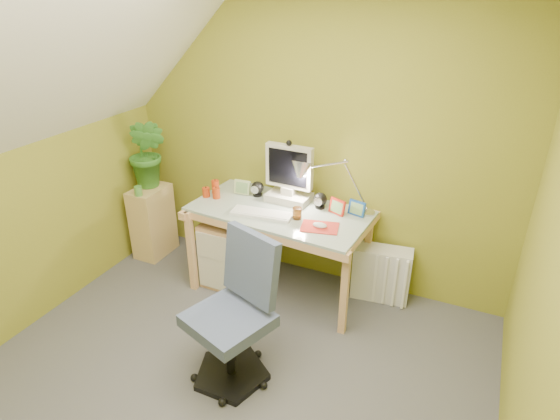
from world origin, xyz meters
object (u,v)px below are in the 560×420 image
at_px(desk, 279,250).
at_px(monitor, 289,173).
at_px(radiator, 381,273).
at_px(desk_lamp, 346,173).
at_px(side_ledge, 153,221).
at_px(potted_plant, 148,153).
at_px(task_chair, 228,319).

xyz_separation_m(desk, monitor, (0.00, 0.18, 0.60)).
relative_size(monitor, radiator, 1.06).
distance_m(desk_lamp, side_ledge, 1.88).
bearing_deg(radiator, potted_plant, 176.66).
bearing_deg(side_ledge, potted_plant, 90.00).
height_order(monitor, task_chair, monitor).
distance_m(side_ledge, task_chair, 1.76).
distance_m(desk, side_ledge, 1.29).
bearing_deg(side_ledge, radiator, 5.50).
xyz_separation_m(side_ledge, radiator, (2.07, 0.20, -0.10)).
bearing_deg(desk_lamp, desk, -148.48).
bearing_deg(desk, monitor, 94.25).
bearing_deg(potted_plant, side_ledge, -90.00).
relative_size(side_ledge, potted_plant, 1.05).
bearing_deg(potted_plant, desk_lamp, 3.22).
xyz_separation_m(desk_lamp, potted_plant, (-1.74, -0.10, -0.07)).
relative_size(potted_plant, radiator, 1.40).
bearing_deg(desk_lamp, side_ledge, -165.43).
bearing_deg(task_chair, radiator, 81.36).
distance_m(desk, task_chair, 1.02).
xyz_separation_m(monitor, task_chair, (0.12, -1.19, -0.50)).
distance_m(desk_lamp, potted_plant, 1.74).
xyz_separation_m(potted_plant, radiator, (2.07, 0.15, -0.74)).
bearing_deg(radiator, monitor, 176.29).
relative_size(task_chair, radiator, 2.09).
relative_size(desk, monitor, 2.87).
height_order(desk, potted_plant, potted_plant).
relative_size(monitor, desk_lamp, 0.76).
bearing_deg(monitor, desk_lamp, 1.69).
xyz_separation_m(desk_lamp, side_ledge, (-1.74, -0.15, -0.71)).
xyz_separation_m(desk, task_chair, (0.12, -1.01, 0.10)).
height_order(task_chair, radiator, task_chair).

